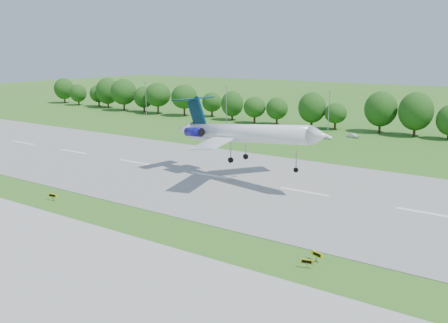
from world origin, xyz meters
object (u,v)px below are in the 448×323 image
service_vehicle_b (353,135)px  taxi_sign_left (53,196)px  service_vehicle_a (325,136)px  airliner (239,132)px

service_vehicle_b → taxi_sign_left: bearing=-177.2°
taxi_sign_left → service_vehicle_a: service_vehicle_a is taller
airliner → service_vehicle_a: 51.27m
airliner → service_vehicle_b: airliner is taller
taxi_sign_left → service_vehicle_b: size_ratio=0.44×
airliner → service_vehicle_b: 56.94m
taxi_sign_left → service_vehicle_a: 79.15m
airliner → taxi_sign_left: size_ratio=22.27×
service_vehicle_b → airliner: bearing=-165.7°
airliner → taxi_sign_left: bearing=-113.2°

